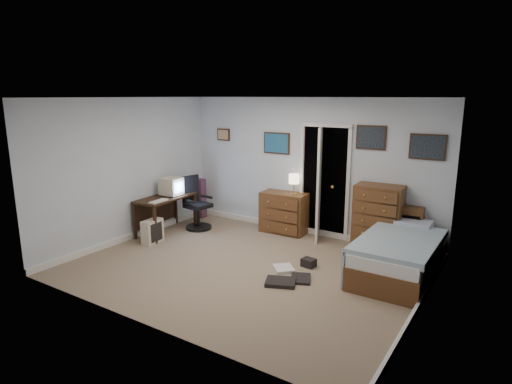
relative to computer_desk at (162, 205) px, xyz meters
The scene contains 15 objects.
floor 2.41m from the computer_desk, 13.61° to the right, with size 5.00×4.00×0.02m, color #86735D.
computer_desk is the anchor object (origin of this frame).
crt_monitor 0.38m from the computer_desk, 55.86° to the left, with size 0.38×0.35×0.33m.
keyboard 0.47m from the computer_desk, 52.70° to the right, with size 0.14×0.37×0.02m, color beige.
pc_tower 0.70m from the computer_desk, 62.44° to the right, with size 0.21×0.40×0.42m.
office_chair 0.66m from the computer_desk, 53.87° to the left, with size 0.57×0.57×1.02m.
media_stack 1.17m from the computer_desk, 91.83° to the left, with size 0.17×0.17×0.83m, color maroon.
low_dresser 2.29m from the computer_desk, 32.41° to the left, with size 0.86×0.43×0.76m, color brown.
table_lamp 2.50m from the computer_desk, 29.91° to the left, with size 0.20×0.20×0.37m.
doorway 3.18m from the computer_desk, 33.16° to the left, with size 0.96×1.12×2.05m.
tall_dresser 3.89m from the computer_desk, 17.92° to the left, with size 0.76×0.45×1.11m, color brown.
headboard_bookcase 4.16m from the computer_desk, 18.38° to the left, with size 0.89×0.25×0.79m.
bed 4.29m from the computer_desk, ahead, with size 1.04×1.92×0.63m.
wall_posters 3.41m from the computer_desk, 26.55° to the left, with size 4.38×0.04×0.60m.
floor_clutter 3.09m from the computer_desk, ahead, with size 0.77×1.08×0.13m.
Camera 1 is at (3.39, -5.01, 2.53)m, focal length 30.00 mm.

